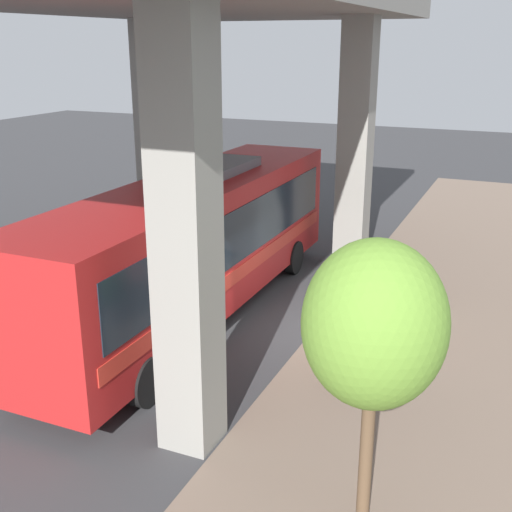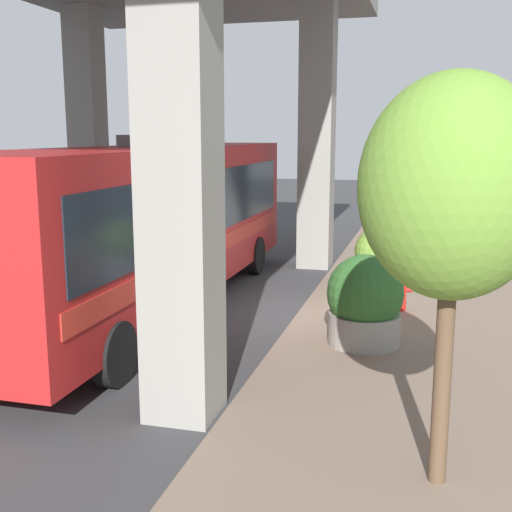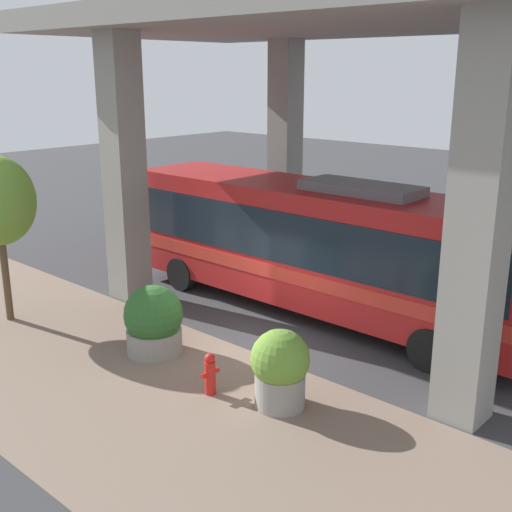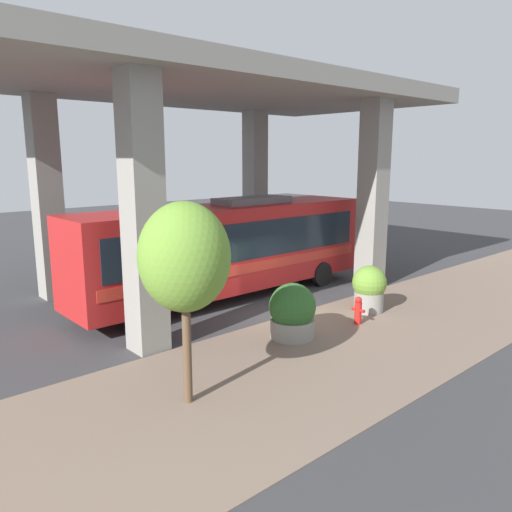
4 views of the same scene
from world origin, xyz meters
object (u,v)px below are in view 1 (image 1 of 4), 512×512
at_px(planter_front, 360,339).
at_px(street_tree_near, 374,326).
at_px(planter_middle, 396,278).
at_px(fire_hydrant, 407,314).
at_px(bus, 195,240).

distance_m(planter_front, street_tree_near, 5.22).
bearing_deg(planter_middle, fire_hydrant, 113.04).
height_order(fire_hydrant, planter_middle, planter_middle).
relative_size(planter_middle, street_tree_near, 0.37).
xyz_separation_m(fire_hydrant, planter_middle, (0.58, -1.36, 0.36)).
height_order(fire_hydrant, planter_front, planter_front).
distance_m(fire_hydrant, planter_front, 2.49).
bearing_deg(street_tree_near, fire_hydrant, -84.23).
bearing_deg(street_tree_near, planter_middle, -81.21).
distance_m(planter_front, planter_middle, 3.77).
bearing_deg(planter_front, bus, -15.88).
bearing_deg(planter_front, street_tree_near, 105.49).
xyz_separation_m(fire_hydrant, street_tree_near, (-0.70, 6.88, 2.72)).
bearing_deg(bus, street_tree_near, 135.32).
height_order(planter_middle, street_tree_near, street_tree_near).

